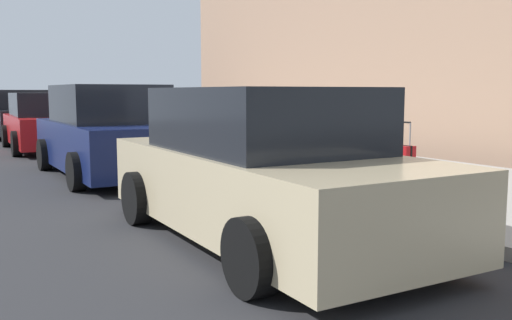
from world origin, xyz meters
TOP-DOWN VIEW (x-y plane):
  - ground_plane at (0.00, 0.00)m, footprint 40.00×40.00m
  - sidewalk_curb at (0.00, -2.50)m, footprint 18.00×5.00m
  - suitcase_red_0 at (-4.20, -0.79)m, footprint 0.46×0.23m
  - suitcase_olive_1 at (-3.71, -0.74)m, footprint 0.41×0.22m
  - suitcase_teal_2 at (-3.25, -0.89)m, footprint 0.42×0.26m
  - suitcase_navy_3 at (-2.79, -0.76)m, footprint 0.39×0.21m
  - suitcase_maroon_4 at (-2.36, -0.75)m, footprint 0.36×0.27m
  - suitcase_silver_5 at (-1.89, -0.86)m, footprint 0.48×0.23m
  - fire_hydrant at (-0.96, -0.82)m, footprint 0.39×0.21m
  - bollard_post at (-0.44, -0.67)m, footprint 0.12×0.12m
  - parked_car_beige_0 at (-4.58, 1.57)m, footprint 4.61×2.19m
  - parked_car_navy_1 at (0.98, 1.57)m, footprint 4.64×2.16m
  - parked_car_red_2 at (6.66, 1.57)m, footprint 4.56×2.28m
  - parked_car_charcoal_3 at (11.78, 1.57)m, footprint 4.41×2.18m

SIDE VIEW (x-z plane):
  - ground_plane at x=0.00m, z-range 0.00..0.00m
  - sidewalk_curb at x=0.00m, z-range 0.00..0.14m
  - suitcase_teal_2 at x=-3.25m, z-range 0.11..0.72m
  - suitcase_navy_3 at x=-2.79m, z-range 0.11..0.73m
  - suitcase_olive_1 at x=-3.71m, z-range 0.11..0.76m
  - suitcase_silver_5 at x=-1.89m, z-range -0.01..0.96m
  - bollard_post at x=-0.44m, z-range 0.14..0.88m
  - suitcase_maroon_4 at x=-2.36m, z-range 0.02..1.00m
  - suitcase_red_0 at x=-4.20m, z-range -0.02..1.06m
  - fire_hydrant at x=-0.96m, z-range 0.16..0.90m
  - parked_car_red_2 at x=6.66m, z-range -0.05..1.52m
  - parked_car_beige_0 at x=-4.58m, z-range -0.05..1.59m
  - parked_car_charcoal_3 at x=11.78m, z-range -0.06..1.60m
  - parked_car_navy_1 at x=0.98m, z-range -0.06..1.66m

